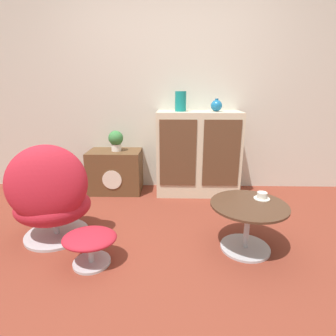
{
  "coord_description": "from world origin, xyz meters",
  "views": [
    {
      "loc": [
        0.05,
        -1.73,
        1.27
      ],
      "look_at": [
        -0.0,
        0.65,
        0.55
      ],
      "focal_mm": 28.0,
      "sensor_mm": 36.0,
      "label": 1
    }
  ],
  "objects_px": {
    "sideboard": "(198,153)",
    "teacup": "(262,196)",
    "egg_chair": "(51,197)",
    "vase_inner_left": "(216,106)",
    "vase_leftmost": "(181,101)",
    "tv_console": "(116,171)",
    "potted_plant": "(116,140)",
    "ottoman": "(90,241)",
    "coffee_table": "(248,220)"
  },
  "relations": [
    {
      "from": "tv_console",
      "to": "vase_leftmost",
      "type": "relative_size",
      "value": 2.83
    },
    {
      "from": "vase_inner_left",
      "to": "sideboard",
      "type": "bearing_deg",
      "value": -178.89
    },
    {
      "from": "sideboard",
      "to": "ottoman",
      "type": "relative_size",
      "value": 2.54
    },
    {
      "from": "tv_console",
      "to": "potted_plant",
      "type": "bearing_deg",
      "value": 1.73
    },
    {
      "from": "egg_chair",
      "to": "vase_inner_left",
      "type": "xyz_separation_m",
      "value": [
        1.53,
        1.14,
        0.69
      ]
    },
    {
      "from": "tv_console",
      "to": "vase_leftmost",
      "type": "bearing_deg",
      "value": -0.7
    },
    {
      "from": "egg_chair",
      "to": "ottoman",
      "type": "xyz_separation_m",
      "value": [
        0.42,
        -0.34,
        -0.21
      ]
    },
    {
      "from": "tv_console",
      "to": "vase_leftmost",
      "type": "distance_m",
      "value": 1.19
    },
    {
      "from": "ottoman",
      "to": "teacup",
      "type": "relative_size",
      "value": 3.11
    },
    {
      "from": "tv_console",
      "to": "potted_plant",
      "type": "xyz_separation_m",
      "value": [
        0.03,
        0.0,
        0.41
      ]
    },
    {
      "from": "potted_plant",
      "to": "teacup",
      "type": "bearing_deg",
      "value": -38.9
    },
    {
      "from": "potted_plant",
      "to": "tv_console",
      "type": "bearing_deg",
      "value": -178.27
    },
    {
      "from": "tv_console",
      "to": "teacup",
      "type": "height_order",
      "value": "tv_console"
    },
    {
      "from": "tv_console",
      "to": "vase_inner_left",
      "type": "distance_m",
      "value": 1.48
    },
    {
      "from": "vase_inner_left",
      "to": "vase_leftmost",
      "type": "bearing_deg",
      "value": 180.0
    },
    {
      "from": "coffee_table",
      "to": "egg_chair",
      "type": "bearing_deg",
      "value": 175.88
    },
    {
      "from": "tv_console",
      "to": "potted_plant",
      "type": "height_order",
      "value": "potted_plant"
    },
    {
      "from": "sideboard",
      "to": "ottoman",
      "type": "xyz_separation_m",
      "value": [
        -0.91,
        -1.47,
        -0.32
      ]
    },
    {
      "from": "coffee_table",
      "to": "vase_leftmost",
      "type": "distance_m",
      "value": 1.61
    },
    {
      "from": "potted_plant",
      "to": "teacup",
      "type": "distance_m",
      "value": 1.87
    },
    {
      "from": "sideboard",
      "to": "potted_plant",
      "type": "height_order",
      "value": "sideboard"
    },
    {
      "from": "egg_chair",
      "to": "ottoman",
      "type": "height_order",
      "value": "egg_chair"
    },
    {
      "from": "egg_chair",
      "to": "teacup",
      "type": "height_order",
      "value": "egg_chair"
    },
    {
      "from": "sideboard",
      "to": "potted_plant",
      "type": "distance_m",
      "value": 1.02
    },
    {
      "from": "ottoman",
      "to": "potted_plant",
      "type": "distance_m",
      "value": 1.56
    },
    {
      "from": "egg_chair",
      "to": "vase_inner_left",
      "type": "relative_size",
      "value": 5.96
    },
    {
      "from": "egg_chair",
      "to": "vase_leftmost",
      "type": "xyz_separation_m",
      "value": [
        1.11,
        1.14,
        0.73
      ]
    },
    {
      "from": "sideboard",
      "to": "teacup",
      "type": "bearing_deg",
      "value": -69.43
    },
    {
      "from": "vase_inner_left",
      "to": "coffee_table",
      "type": "bearing_deg",
      "value": -85.47
    },
    {
      "from": "vase_inner_left",
      "to": "teacup",
      "type": "distance_m",
      "value": 1.35
    },
    {
      "from": "coffee_table",
      "to": "potted_plant",
      "type": "relative_size",
      "value": 2.4
    },
    {
      "from": "egg_chair",
      "to": "teacup",
      "type": "xyz_separation_m",
      "value": [
        1.76,
        -0.02,
        0.03
      ]
    },
    {
      "from": "teacup",
      "to": "coffee_table",
      "type": "bearing_deg",
      "value": -141.92
    },
    {
      "from": "vase_leftmost",
      "to": "tv_console",
      "type": "bearing_deg",
      "value": 179.3
    },
    {
      "from": "coffee_table",
      "to": "vase_inner_left",
      "type": "xyz_separation_m",
      "value": [
        -0.1,
        1.25,
        0.82
      ]
    },
    {
      "from": "potted_plant",
      "to": "teacup",
      "type": "xyz_separation_m",
      "value": [
        1.44,
        -1.16,
        -0.25
      ]
    },
    {
      "from": "egg_chair",
      "to": "ottoman",
      "type": "distance_m",
      "value": 0.58
    },
    {
      "from": "sideboard",
      "to": "egg_chair",
      "type": "distance_m",
      "value": 1.75
    },
    {
      "from": "coffee_table",
      "to": "vase_inner_left",
      "type": "relative_size",
      "value": 4.12
    },
    {
      "from": "sideboard",
      "to": "egg_chair",
      "type": "bearing_deg",
      "value": -139.66
    },
    {
      "from": "sideboard",
      "to": "vase_leftmost",
      "type": "distance_m",
      "value": 0.66
    },
    {
      "from": "ottoman",
      "to": "vase_inner_left",
      "type": "bearing_deg",
      "value": 52.97
    },
    {
      "from": "egg_chair",
      "to": "vase_leftmost",
      "type": "relative_size",
      "value": 3.81
    },
    {
      "from": "vase_inner_left",
      "to": "egg_chair",
      "type": "bearing_deg",
      "value": -143.47
    },
    {
      "from": "sideboard",
      "to": "coffee_table",
      "type": "xyz_separation_m",
      "value": [
        0.3,
        -1.25,
        -0.25
      ]
    },
    {
      "from": "coffee_table",
      "to": "potted_plant",
      "type": "bearing_deg",
      "value": 136.0
    },
    {
      "from": "egg_chair",
      "to": "potted_plant",
      "type": "relative_size",
      "value": 3.47
    },
    {
      "from": "tv_console",
      "to": "ottoman",
      "type": "xyz_separation_m",
      "value": [
        0.12,
        -1.48,
        -0.08
      ]
    },
    {
      "from": "ottoman",
      "to": "vase_inner_left",
      "type": "xyz_separation_m",
      "value": [
        1.11,
        1.47,
        0.89
      ]
    },
    {
      "from": "egg_chair",
      "to": "vase_inner_left",
      "type": "distance_m",
      "value": 2.03
    }
  ]
}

